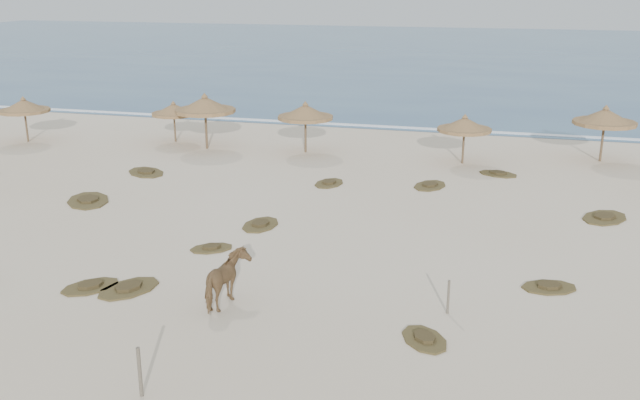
{
  "coord_description": "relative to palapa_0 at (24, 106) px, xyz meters",
  "views": [
    {
      "loc": [
        8.56,
        -19.77,
        9.43
      ],
      "look_at": [
        2.0,
        5.0,
        1.4
      ],
      "focal_mm": 40.0,
      "sensor_mm": 36.0,
      "label": 1
    }
  ],
  "objects": [
    {
      "name": "palapa_3",
      "position": [
        16.84,
        1.68,
        0.12
      ],
      "size": [
        3.61,
        3.61,
        2.9
      ],
      "rotation": [
        0.0,
        0.0,
        0.18
      ],
      "color": "brown",
      "rests_on": "ground"
    },
    {
      "name": "scrub_3",
      "position": [
        18.52,
        -10.74,
        -2.08
      ],
      "size": [
        1.48,
        2.12,
        0.16
      ],
      "rotation": [
        0.0,
        0.0,
        1.48
      ],
      "color": "brown",
      "rests_on": "ground"
    },
    {
      "name": "scrub_4",
      "position": [
        29.36,
        -14.05,
        -2.08
      ],
      "size": [
        2.06,
        1.69,
        0.16
      ],
      "rotation": [
        0.0,
        0.0,
        0.34
      ],
      "color": "brown",
      "rests_on": "ground"
    },
    {
      "name": "ground",
      "position": [
        19.08,
        -16.16,
        -2.13
      ],
      "size": [
        160.0,
        160.0,
        0.0
      ],
      "primitive_type": "plane",
      "color": "beige",
      "rests_on": "ground"
    },
    {
      "name": "scrub_9",
      "position": [
        16.51,
        -17.55,
        -2.08
      ],
      "size": [
        2.18,
        2.5,
        0.16
      ],
      "rotation": [
        0.0,
        0.0,
        1.1
      ],
      "color": "brown",
      "rests_on": "ground"
    },
    {
      "name": "palapa_2",
      "position": [
        11.1,
        1.08,
        0.36
      ],
      "size": [
        3.98,
        3.98,
        3.21
      ],
      "rotation": [
        0.0,
        0.0,
        0.18
      ],
      "color": "brown",
      "rests_on": "ground"
    },
    {
      "name": "palapa_4",
      "position": [
        25.56,
        1.39,
        -0.07
      ],
      "size": [
        3.63,
        3.63,
        2.65
      ],
      "rotation": [
        0.0,
        0.0,
        0.35
      ],
      "color": "brown",
      "rests_on": "ground"
    },
    {
      "name": "palapa_5",
      "position": [
        32.67,
        3.72,
        0.24
      ],
      "size": [
        4.01,
        4.01,
        3.06
      ],
      "rotation": [
        0.0,
        0.0,
        -0.27
      ],
      "color": "brown",
      "rests_on": "ground"
    },
    {
      "name": "horse",
      "position": [
        19.96,
        -17.8,
        -1.31
      ],
      "size": [
        0.98,
        1.98,
        1.63
      ],
      "primitive_type": "imported",
      "rotation": [
        0.0,
        0.0,
        3.09
      ],
      "color": "brown",
      "rests_on": "ground"
    },
    {
      "name": "ocean",
      "position": [
        19.08,
        58.84,
        -2.13
      ],
      "size": [
        200.0,
        100.0,
        0.01
      ],
      "primitive_type": "cube",
      "color": "#284E7A",
      "rests_on": "ground"
    },
    {
      "name": "fence_post_far",
      "position": [
        26.41,
        -16.67,
        -1.6
      ],
      "size": [
        0.09,
        0.09,
        1.06
      ],
      "primitive_type": "cylinder",
      "rotation": [
        0.0,
        0.0,
        -0.25
      ],
      "color": "#695F4E",
      "rests_on": "ground"
    },
    {
      "name": "scrub_2",
      "position": [
        17.66,
        -13.63,
        -2.08
      ],
      "size": [
        1.86,
        1.72,
        0.16
      ],
      "rotation": [
        0.0,
        0.0,
        0.59
      ],
      "color": "brown",
      "rests_on": "ground"
    },
    {
      "name": "scrub_11",
      "position": [
        15.27,
        -17.74,
        -2.08
      ],
      "size": [
        2.12,
        2.2,
        0.16
      ],
      "rotation": [
        0.0,
        0.0,
        0.87
      ],
      "color": "brown",
      "rests_on": "ground"
    },
    {
      "name": "scrub_6",
      "position": [
        10.3,
        -4.7,
        -2.08
      ],
      "size": [
        2.88,
        2.74,
        0.16
      ],
      "rotation": [
        0.0,
        0.0,
        2.47
      ],
      "color": "brown",
      "rests_on": "ground"
    },
    {
      "name": "palapa_0",
      "position": [
        0.0,
        0.0,
        0.0
      ],
      "size": [
        3.81,
        3.81,
        2.74
      ],
      "rotation": [
        0.0,
        0.0,
        0.38
      ],
      "color": "brown",
      "rests_on": "ground"
    },
    {
      "name": "fence_post_near",
      "position": [
        19.83,
        -22.86,
        -1.49
      ],
      "size": [
        0.11,
        0.11,
        1.27
      ],
      "primitive_type": "cylinder",
      "rotation": [
        0.0,
        0.0,
        -0.19
      ],
      "color": "#695F4E",
      "rests_on": "ground"
    },
    {
      "name": "palapa_1",
      "position": [
        8.55,
        2.27,
        -0.22
      ],
      "size": [
        2.76,
        2.76,
        2.46
      ],
      "rotation": [
        0.0,
        0.0,
        0.05
      ],
      "color": "brown",
      "rests_on": "ground"
    },
    {
      "name": "foam_line",
      "position": [
        19.08,
        9.84,
        -2.13
      ],
      "size": [
        70.0,
        0.6,
        0.01
      ],
      "primitive_type": "cube",
      "color": "white",
      "rests_on": "ground"
    },
    {
      "name": "scrub_1",
      "position": [
        10.11,
        -9.65,
        -2.08
      ],
      "size": [
        3.0,
        3.26,
        0.16
      ],
      "rotation": [
        0.0,
        0.0,
        2.16
      ],
      "color": "brown",
      "rests_on": "ground"
    },
    {
      "name": "scrub_12",
      "position": [
        25.95,
        -18.47,
        -2.08
      ],
      "size": [
        1.85,
        2.02,
        0.16
      ],
      "rotation": [
        0.0,
        0.0,
        2.15
      ],
      "color": "brown",
      "rests_on": "ground"
    },
    {
      "name": "scrub_10",
      "position": [
        27.46,
        -0.46,
        -2.08
      ],
      "size": [
        2.25,
        1.84,
        0.16
      ],
      "rotation": [
        0.0,
        0.0,
        2.8
      ],
      "color": "brown",
      "rests_on": "ground"
    },
    {
      "name": "scrub_13",
      "position": [
        19.7,
        -4.27,
        -2.08
      ],
      "size": [
        1.57,
        2.09,
        0.16
      ],
      "rotation": [
        0.0,
        0.0,
        1.37
      ],
      "color": "brown",
      "rests_on": "ground"
    },
    {
      "name": "scrub_7",
      "position": [
        24.4,
        -3.44,
        -2.08
      ],
      "size": [
        1.92,
        2.39,
        0.16
      ],
      "rotation": [
        0.0,
        0.0,
        1.26
      ],
      "color": "brown",
      "rests_on": "ground"
    },
    {
      "name": "scrub_5",
      "position": [
        31.84,
        -6.32,
        -2.08
      ],
      "size": [
        2.54,
        2.83,
        0.16
      ],
      "rotation": [
        0.0,
        0.0,
        1.04
      ],
      "color": "brown",
      "rests_on": "ground"
    }
  ]
}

